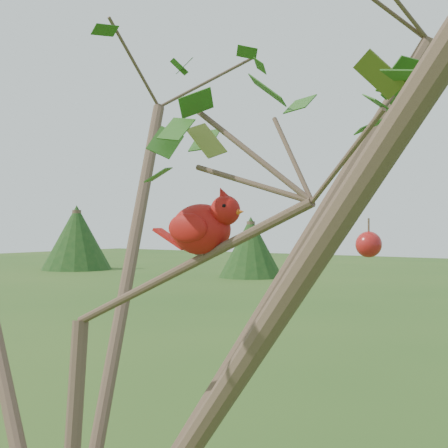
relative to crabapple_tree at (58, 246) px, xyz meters
The scene contains 2 objects.
crabapple_tree is the anchor object (origin of this frame).
cardinal 0.31m from the crabapple_tree, 18.07° to the left, with size 0.20×0.10×0.14m.
Camera 1 is at (1.01, -0.84, 2.16)m, focal length 50.00 mm.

